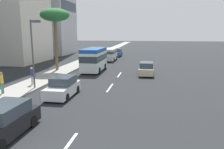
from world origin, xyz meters
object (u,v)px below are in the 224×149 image
Objects in this scene: palm_tree at (55,16)px; street_lamp at (33,46)px; van_fourth at (110,54)px; car_second at (146,69)px; pedestrian_near_lamp at (2,82)px; car_fifth at (3,122)px; pedestrian_mid_block at (32,75)px; car_sixth at (117,53)px; minibus_lead at (94,59)px; car_third at (63,87)px.

palm_tree is 10.65m from street_lamp.
van_fourth is at bearing -7.88° from street_lamp.
car_second is 16.13m from pedestrian_near_lamp.
car_second is 0.94× the size of car_fifth.
car_sixth is at bearing -45.16° from pedestrian_mid_block.
minibus_lead is 3.41× the size of pedestrian_near_lamp.
car_third is 5.17m from pedestrian_mid_block.
pedestrian_near_lamp is (-31.65, 5.03, 0.36)m from car_sixth.
car_second is at bearing 78.53° from minibus_lead.
car_fifth is at bearing -164.47° from palm_tree.
car_second is 0.83× the size of van_fourth.
car_sixth is at bearing -15.70° from palm_tree.
car_fifth is 20.87m from palm_tree.
pedestrian_near_lamp is at bearing -11.09° from van_fourth.
pedestrian_near_lamp reaches higher than car_fifth.
street_lamp is (-1.00, -0.90, 2.86)m from pedestrian_mid_block.
minibus_lead is 19.42m from car_fifth.
pedestrian_near_lamp is 4.06m from street_lamp.
car_second is at bearing -92.27° from pedestrian_near_lamp.
pedestrian_mid_block is (-7.77, 10.84, 0.36)m from car_second.
palm_tree is at bearing -43.97° from pedestrian_near_lamp.
car_third is 5.02m from street_lamp.
minibus_lead is at bearing -86.87° from palm_tree.
car_sixth reaches higher than car_second.
minibus_lead is 9.99m from pedestrian_mid_block.
car_second is at bearing -91.07° from pedestrian_mid_block.
palm_tree is (1.13, 12.09, 6.51)m from car_second.
van_fourth is at bearing -23.36° from palm_tree.
car_fifth is at bearing 0.52° from minibus_lead.
car_second is 13.65m from street_lamp.
street_lamp reaches higher than car_second.
car_second is 12.49m from car_third.
car_sixth is at bearing -179.85° from car_third.
pedestrian_near_lamp is at bearing -9.03° from car_sixth.
car_sixth is at bearing 179.80° from car_fifth.
minibus_lead is 1.51× the size of car_third.
pedestrian_near_lamp is at bearing -84.44° from car_third.
car_sixth is 32.05m from pedestrian_near_lamp.
van_fourth is (11.67, -0.03, -0.40)m from minibus_lead.
pedestrian_mid_block is 3.16m from street_lamp.
street_lamp is (-29.29, 3.31, 3.17)m from car_sixth.
palm_tree is 1.33× the size of street_lamp.
minibus_lead reaches higher than car_third.
van_fourth is at bearing -57.01° from pedestrian_near_lamp.
street_lamp is (9.22, 3.17, 3.19)m from car_fifth.
palm_tree is (19.12, 5.31, 6.48)m from car_fifth.
pedestrian_near_lamp is 13.70m from palm_tree.
van_fourth is at bearing 179.86° from minibus_lead.
van_fourth is at bearing -179.11° from car_third.
pedestrian_near_lamp is (-12.54, 4.72, -0.53)m from minibus_lead.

